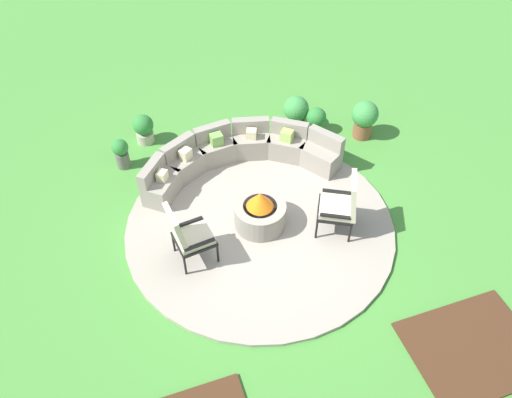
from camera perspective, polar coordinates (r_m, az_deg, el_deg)
ground_plane at (r=8.50m, az=0.44°, el=-3.04°), size 24.00×24.00×0.00m
patio_circle at (r=8.48m, az=0.44°, el=-2.91°), size 4.49×4.49×0.06m
mulch_bed_right at (r=7.77m, az=23.37°, el=-15.25°), size 1.74×1.40×0.04m
fire_pit at (r=8.25m, az=0.45°, el=-1.51°), size 0.86×0.86×0.71m
curved_stone_bench at (r=9.29m, az=-2.12°, el=5.02°), size 3.71×1.50×0.71m
lounge_chair_front_left at (r=7.61m, az=-7.79°, el=-3.97°), size 0.69×0.62×1.14m
lounge_chair_front_right at (r=8.10m, az=9.77°, el=-0.50°), size 0.80×0.82×1.11m
potted_plant_0 at (r=10.27m, az=6.82°, el=8.94°), size 0.40×0.40×0.56m
potted_plant_1 at (r=10.24m, az=12.18°, el=8.99°), size 0.52×0.52×0.80m
potted_plant_2 at (r=10.36m, az=4.54°, el=9.88°), size 0.51×0.51×0.69m
potted_plant_3 at (r=10.19m, az=-12.59°, el=7.85°), size 0.40×0.40×0.60m
potted_plant_4 at (r=9.69m, az=-15.03°, el=5.11°), size 0.31×0.31×0.61m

